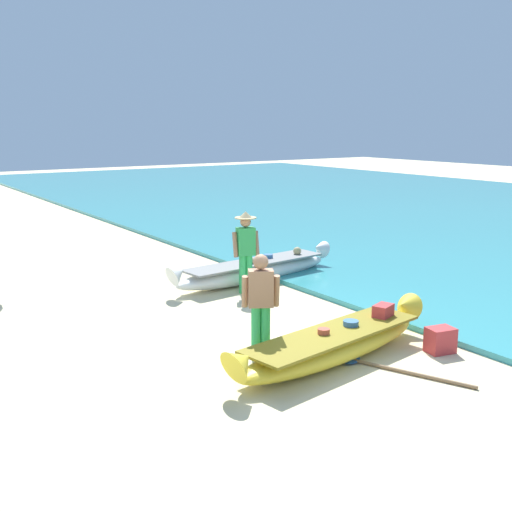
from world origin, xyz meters
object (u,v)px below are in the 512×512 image
person_vendor_hatted (246,246)px  paddle (392,369)px  person_tourist_customer (261,301)px  cooler_box (440,340)px  boat_yellow_foreground (334,344)px  boat_white_midground (255,270)px

person_vendor_hatted → paddle: person_vendor_hatted is taller
person_tourist_customer → cooler_box: 2.85m
boat_yellow_foreground → person_tourist_customer: size_ratio=2.56×
boat_yellow_foreground → cooler_box: (1.55, -0.66, -0.05)m
person_tourist_customer → boat_yellow_foreground: bearing=-34.6°
paddle → cooler_box: bearing=5.4°
boat_yellow_foreground → boat_white_midground: (1.63, 4.51, 0.01)m
boat_yellow_foreground → person_vendor_hatted: bearing=76.1°
boat_white_midground → person_tourist_customer: (-2.52, -3.90, 0.64)m
person_tourist_customer → person_vendor_hatted: bearing=60.3°
boat_white_midground → paddle: size_ratio=2.43×
cooler_box → paddle: bearing=-162.7°
person_tourist_customer → paddle: size_ratio=0.87×
person_tourist_customer → cooler_box: size_ratio=3.93×
boat_white_midground → cooler_box: boat_white_midground is taller
boat_white_midground → cooler_box: (-0.08, -5.18, -0.06)m
person_vendor_hatted → paddle: size_ratio=0.93×
person_vendor_hatted → person_tourist_customer: size_ratio=1.06×
cooler_box → person_tourist_customer: bearing=164.2°
boat_white_midground → person_tourist_customer: person_tourist_customer is taller
boat_yellow_foreground → paddle: boat_yellow_foreground is taller
person_vendor_hatted → cooler_box: 4.61m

